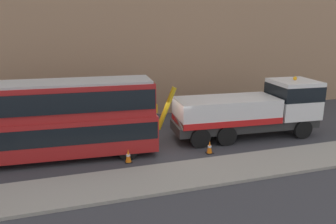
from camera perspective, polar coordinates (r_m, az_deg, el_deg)
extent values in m
plane|color=#38383D|center=(19.30, -0.71, -5.68)|extent=(120.00, 120.00, 0.00)
cube|color=gray|center=(15.62, 3.79, -10.68)|extent=(60.00, 2.80, 0.15)
cube|color=#9E7A5B|center=(24.94, -5.70, 17.74)|extent=(60.00, 1.20, 16.00)
cube|color=#2D2D2D|center=(20.91, 13.19, -1.95)|extent=(9.12, 2.79, 0.55)
cube|color=white|center=(22.16, 20.84, 2.23)|extent=(2.76, 2.76, 2.30)
cube|color=black|center=(22.07, 20.95, 3.37)|extent=(2.79, 2.79, 0.90)
cube|color=silver|center=(20.10, 10.04, 0.42)|extent=(6.26, 2.99, 1.40)
cube|color=red|center=(20.24, 9.97, -1.00)|extent=(6.26, 3.04, 0.36)
cylinder|color=#B79914|center=(18.87, -0.31, 0.63)|extent=(1.25, 0.36, 2.52)
sphere|color=orange|center=(21.93, 21.15, 5.46)|extent=(0.24, 0.24, 0.24)
cylinder|color=black|center=(23.52, 19.15, -1.19)|extent=(1.18, 0.41, 1.16)
cylinder|color=black|center=(21.77, 22.25, -2.78)|extent=(1.18, 0.41, 1.16)
cylinder|color=black|center=(21.28, 7.71, -2.15)|extent=(1.18, 0.41, 1.16)
cylinder|color=black|center=(19.34, 10.08, -4.05)|extent=(1.18, 0.41, 1.16)
cylinder|color=black|center=(20.77, 3.59, -2.48)|extent=(1.18, 0.41, 1.16)
cylinder|color=black|center=(18.77, 5.59, -4.48)|extent=(1.18, 0.41, 1.16)
cube|color=#AD1E1E|center=(18.06, -19.83, -3.78)|extent=(11.14, 3.21, 1.90)
cube|color=#AD1E1E|center=(17.58, -20.36, 1.78)|extent=(10.91, 3.10, 1.70)
cube|color=black|center=(17.98, -19.91, -3.03)|extent=(11.03, 3.25, 0.90)
cube|color=black|center=(17.56, -20.39, 2.09)|extent=(10.81, 3.24, 1.00)
cube|color=#B2B2B2|center=(17.41, -20.64, 4.69)|extent=(10.69, 2.98, 0.12)
cube|color=yellow|center=(17.90, -2.40, 1.15)|extent=(0.16, 1.50, 0.44)
cylinder|color=black|center=(19.28, -7.71, -4.20)|extent=(1.06, 0.37, 1.04)
cylinder|color=black|center=(17.27, -6.93, -6.54)|extent=(1.06, 0.37, 1.04)
cone|color=orange|center=(16.96, -6.89, -7.54)|extent=(0.32, 0.32, 0.72)
cylinder|color=white|center=(16.95, -6.90, -7.42)|extent=(0.21, 0.21, 0.10)
cube|color=black|center=(17.09, -6.86, -8.59)|extent=(0.36, 0.36, 0.04)
cone|color=orange|center=(18.09, 7.21, -6.05)|extent=(0.32, 0.32, 0.72)
cylinder|color=white|center=(18.08, 7.21, -5.95)|extent=(0.21, 0.21, 0.10)
cube|color=black|center=(18.22, 7.17, -7.05)|extent=(0.36, 0.36, 0.04)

